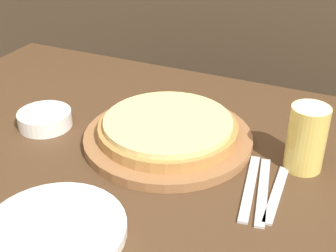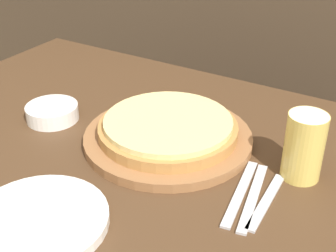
{
  "view_description": "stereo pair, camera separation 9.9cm",
  "coord_description": "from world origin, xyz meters",
  "px_view_note": "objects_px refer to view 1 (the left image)",
  "views": [
    {
      "loc": [
        0.39,
        -0.73,
        1.29
      ],
      "look_at": [
        0.03,
        0.06,
        0.8
      ],
      "focal_mm": 50.0,
      "sensor_mm": 36.0,
      "label": 1
    },
    {
      "loc": [
        0.48,
        -0.68,
        1.29
      ],
      "look_at": [
        0.03,
        0.06,
        0.8
      ],
      "focal_mm": 50.0,
      "sensor_mm": 36.0,
      "label": 2
    }
  ],
  "objects_px": {
    "beer_glass": "(307,136)",
    "dinner_plate": "(54,230)",
    "fork": "(250,187)",
    "side_bowl": "(45,119)",
    "pizza_on_board": "(168,132)",
    "dinner_knife": "(263,190)",
    "spoon": "(276,194)"
  },
  "relations": [
    {
      "from": "spoon",
      "to": "beer_glass",
      "type": "bearing_deg",
      "value": 77.04
    },
    {
      "from": "fork",
      "to": "spoon",
      "type": "height_order",
      "value": "same"
    },
    {
      "from": "dinner_knife",
      "to": "spoon",
      "type": "relative_size",
      "value": 1.17
    },
    {
      "from": "spoon",
      "to": "side_bowl",
      "type": "bearing_deg",
      "value": 176.52
    },
    {
      "from": "side_bowl",
      "to": "fork",
      "type": "bearing_deg",
      "value": -3.84
    },
    {
      "from": "beer_glass",
      "to": "side_bowl",
      "type": "xyz_separation_m",
      "value": [
        -0.57,
        -0.08,
        -0.05
      ]
    },
    {
      "from": "beer_glass",
      "to": "fork",
      "type": "distance_m",
      "value": 0.15
    },
    {
      "from": "beer_glass",
      "to": "dinner_plate",
      "type": "relative_size",
      "value": 0.56
    },
    {
      "from": "pizza_on_board",
      "to": "side_bowl",
      "type": "xyz_separation_m",
      "value": [
        -0.29,
        -0.05,
        -0.01
      ]
    },
    {
      "from": "beer_glass",
      "to": "fork",
      "type": "xyz_separation_m",
      "value": [
        -0.08,
        -0.11,
        -0.07
      ]
    },
    {
      "from": "dinner_knife",
      "to": "spoon",
      "type": "distance_m",
      "value": 0.03
    },
    {
      "from": "dinner_plate",
      "to": "pizza_on_board",
      "type": "bearing_deg",
      "value": 81.82
    },
    {
      "from": "pizza_on_board",
      "to": "dinner_plate",
      "type": "xyz_separation_m",
      "value": [
        -0.05,
        -0.34,
        -0.02
      ]
    },
    {
      "from": "fork",
      "to": "spoon",
      "type": "xyz_separation_m",
      "value": [
        0.05,
        0.0,
        0.0
      ]
    },
    {
      "from": "pizza_on_board",
      "to": "spoon",
      "type": "xyz_separation_m",
      "value": [
        0.26,
        -0.09,
        -0.02
      ]
    },
    {
      "from": "pizza_on_board",
      "to": "dinner_knife",
      "type": "height_order",
      "value": "pizza_on_board"
    },
    {
      "from": "beer_glass",
      "to": "fork",
      "type": "bearing_deg",
      "value": -124.32
    },
    {
      "from": "dinner_plate",
      "to": "fork",
      "type": "height_order",
      "value": "dinner_plate"
    },
    {
      "from": "dinner_plate",
      "to": "spoon",
      "type": "height_order",
      "value": "dinner_plate"
    },
    {
      "from": "pizza_on_board",
      "to": "beer_glass",
      "type": "height_order",
      "value": "beer_glass"
    },
    {
      "from": "dinner_plate",
      "to": "beer_glass",
      "type": "bearing_deg",
      "value": 47.72
    },
    {
      "from": "beer_glass",
      "to": "pizza_on_board",
      "type": "bearing_deg",
      "value": -174.98
    },
    {
      "from": "side_bowl",
      "to": "dinner_knife",
      "type": "height_order",
      "value": "side_bowl"
    },
    {
      "from": "fork",
      "to": "spoon",
      "type": "distance_m",
      "value": 0.05
    },
    {
      "from": "dinner_plate",
      "to": "spoon",
      "type": "relative_size",
      "value": 1.35
    },
    {
      "from": "pizza_on_board",
      "to": "beer_glass",
      "type": "xyz_separation_m",
      "value": [
        0.28,
        0.02,
        0.05
      ]
    },
    {
      "from": "beer_glass",
      "to": "dinner_plate",
      "type": "xyz_separation_m",
      "value": [
        -0.33,
        -0.36,
        -0.06
      ]
    },
    {
      "from": "beer_glass",
      "to": "dinner_plate",
      "type": "bearing_deg",
      "value": -132.28
    },
    {
      "from": "pizza_on_board",
      "to": "spoon",
      "type": "relative_size",
      "value": 2.07
    },
    {
      "from": "pizza_on_board",
      "to": "fork",
      "type": "bearing_deg",
      "value": -22.48
    },
    {
      "from": "beer_glass",
      "to": "spoon",
      "type": "xyz_separation_m",
      "value": [
        -0.03,
        -0.11,
        -0.07
      ]
    },
    {
      "from": "side_bowl",
      "to": "dinner_knife",
      "type": "relative_size",
      "value": 0.59
    }
  ]
}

